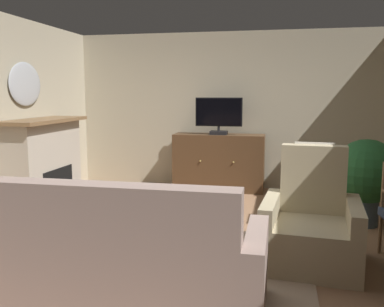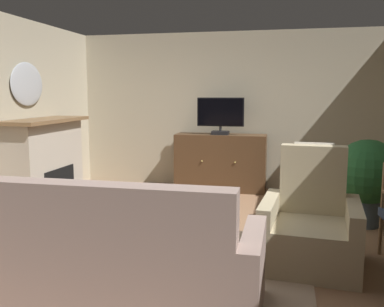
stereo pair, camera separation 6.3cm
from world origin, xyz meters
The scene contains 15 objects.
ground_plane centered at (0.00, 0.00, -0.02)m, with size 5.86×6.31×0.04m, color #936B4C.
wall_back centered at (0.00, 2.90, 1.34)m, with size 5.86×0.10×2.68m, color #B2A88E.
rug_central centered at (0.19, -0.57, 0.01)m, with size 2.15×1.96×0.01m, color tan.
fireplace centered at (-2.35, 0.93, 0.61)m, with size 0.91×1.61×1.29m.
wall_mirror_oval centered at (-2.60, 0.93, 1.77)m, with size 0.06×0.76×0.61m, color #B2B7BF.
tv_cabinet centered at (-0.07, 2.55, 0.46)m, with size 1.53×0.49×0.96m.
television centered at (-0.07, 2.50, 1.28)m, with size 0.78×0.20×0.61m.
coffee_table centered at (-0.18, -0.33, 0.36)m, with size 0.95×0.51×0.41m.
tv_remote centered at (-0.19, -0.25, 0.42)m, with size 0.17×0.05×0.02m, color black.
folded_newspaper centered at (-0.11, -0.29, 0.42)m, with size 0.30×0.22×0.01m, color silver.
sofa_floral centered at (-0.18, -1.60, 0.34)m, with size 2.08×0.88×1.04m.
armchair_angled_to_table centered at (1.25, -0.39, 0.34)m, with size 0.98×0.98×1.15m.
potted_plant_on_hearth_side centered at (1.99, 0.98, 0.65)m, with size 0.80×0.80×1.09m.
potted_plant_tall_palm_by_window centered at (2.00, 1.88, 0.15)m, with size 0.91×0.61×0.62m.
cat centered at (-1.06, 0.51, 0.11)m, with size 0.56×0.52×0.23m.
Camera 1 is at (0.92, -4.50, 1.65)m, focal length 39.65 mm.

